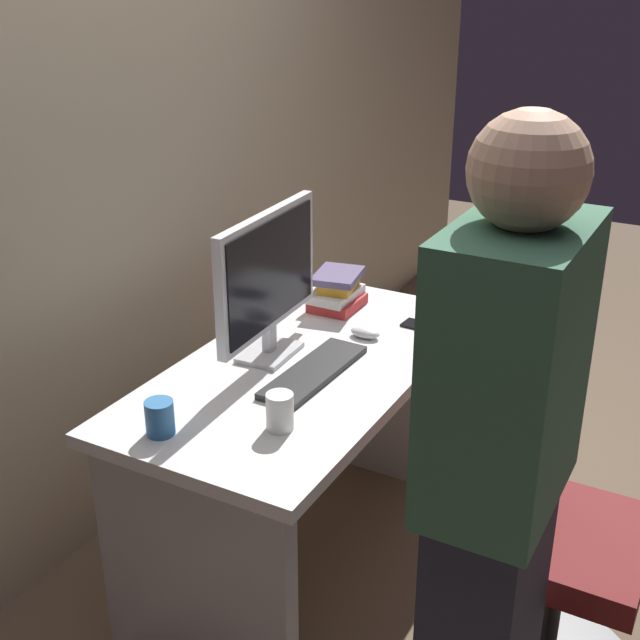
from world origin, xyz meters
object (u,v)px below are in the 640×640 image
office_chair (539,543)px  cup_by_monitor (160,418)px  person_at_desk (495,498)px  monitor (268,277)px  keyboard (314,372)px  desk (306,429)px  cup_near_keyboard (280,412)px  mouse (365,332)px  book_stack (337,291)px  cell_phone (424,326)px

office_chair → cup_by_monitor: (-0.44, 0.90, 0.36)m
person_at_desk → monitor: 1.03m
keyboard → office_chair: bearing=-91.6°
desk → cup_by_monitor: bearing=167.0°
person_at_desk → cup_near_keyboard: bearing=75.2°
keyboard → mouse: 0.31m
office_chair → cup_near_keyboard: (-0.27, 0.64, 0.36)m
keyboard → monitor: bearing=76.1°
keyboard → cup_near_keyboard: 0.32m
person_at_desk → cup_by_monitor: (-0.00, 0.88, -0.05)m
cup_by_monitor → book_stack: 0.96m
desk → mouse: mouse is taller
book_stack → cell_phone: size_ratio=1.53×
desk → person_at_desk: 0.99m
mouse → book_stack: (0.18, 0.20, 0.04)m
person_at_desk → cup_by_monitor: person_at_desk is taller
office_chair → mouse: office_chair is taller
cup_near_keyboard → person_at_desk: bearing=-104.8°
book_stack → cell_phone: 0.34m
book_stack → mouse: bearing=-131.9°
desk → cup_by_monitor: 0.62m
desk → mouse: (0.25, -0.08, 0.25)m
office_chair → cell_phone: office_chair is taller
person_at_desk → book_stack: size_ratio=7.43×
cup_near_keyboard → mouse: bearing=4.8°
monitor → book_stack: 0.48m
monitor → mouse: 0.41m
monitor → cup_by_monitor: size_ratio=5.77×
keyboard → cup_near_keyboard: (-0.31, -0.07, 0.04)m
office_chair → keyboard: office_chair is taller
mouse → book_stack: 0.27m
monitor → cup_by_monitor: (-0.53, 0.00, -0.21)m
monitor → mouse: monitor is taller
desk → book_stack: (0.43, 0.12, 0.30)m
office_chair → mouse: size_ratio=9.40×
desk → person_at_desk: size_ratio=0.81×
office_chair → keyboard: size_ratio=2.19×
office_chair → cup_near_keyboard: office_chair is taller
office_chair → cup_by_monitor: size_ratio=10.03×
cup_by_monitor → cell_phone: bearing=-19.9°
desk → book_stack: size_ratio=6.00×
office_chair → book_stack: 1.10m
desk → cup_near_keyboard: size_ratio=13.03×
monitor → keyboard: 0.31m
cup_by_monitor → cell_phone: size_ratio=0.65×
cup_near_keyboard → book_stack: size_ratio=0.46×
person_at_desk → mouse: (0.78, 0.68, -0.08)m
keyboard → mouse: mouse is taller
person_at_desk → cell_phone: 1.09m
office_chair → monitor: (0.09, 0.90, 0.57)m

